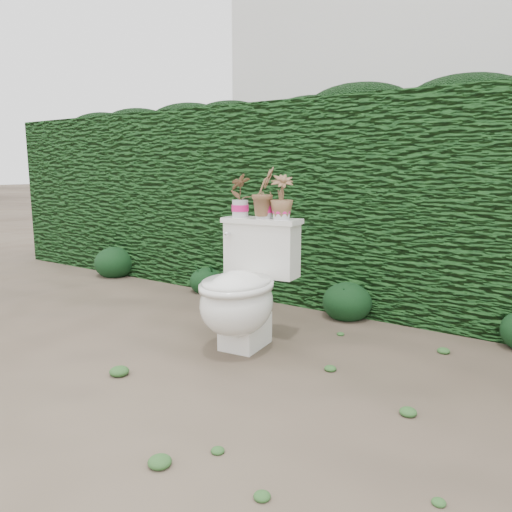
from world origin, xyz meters
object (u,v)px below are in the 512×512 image
Objects in this scene: potted_plant_left at (240,197)px; potted_plant_right at (281,198)px; potted_plant_center at (264,194)px; toilet at (244,291)px.

potted_plant_left reaches higher than potted_plant_right.
potted_plant_right is at bearing 114.41° from potted_plant_left.
toilet is at bearing 177.76° from potted_plant_center.
potted_plant_right is at bearing 60.47° from toilet.
toilet is 0.62m from potted_plant_right.
potted_plant_right is (0.11, 0.25, 0.55)m from toilet.
toilet is at bearing 57.58° from potted_plant_left.
potted_plant_left is 0.86× the size of potted_plant_center.
potted_plant_left is at bearing 91.00° from potted_plant_center.
potted_plant_left reaches higher than toilet.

